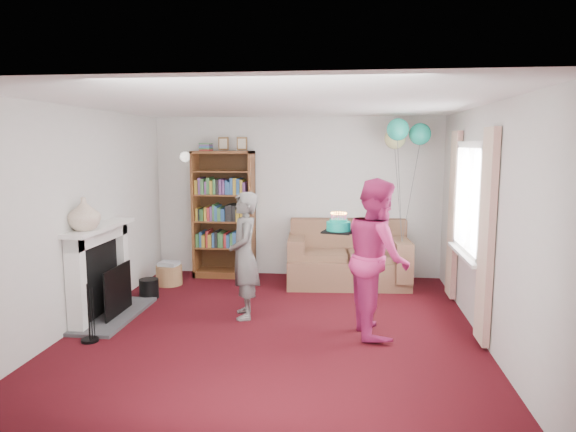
# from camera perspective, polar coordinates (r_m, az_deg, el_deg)

# --- Properties ---
(ground) EXTENTS (5.00, 5.00, 0.00)m
(ground) POSITION_cam_1_polar(r_m,az_deg,el_deg) (5.95, -1.52, -12.48)
(ground) COLOR #38080C
(ground) RESTS_ON ground
(wall_back) EXTENTS (4.50, 0.02, 2.50)m
(wall_back) POSITION_cam_1_polar(r_m,az_deg,el_deg) (8.11, 0.96, 2.13)
(wall_back) COLOR silver
(wall_back) RESTS_ON ground
(wall_left) EXTENTS (0.02, 5.00, 2.50)m
(wall_left) POSITION_cam_1_polar(r_m,az_deg,el_deg) (6.36, -22.16, -0.10)
(wall_left) COLOR silver
(wall_left) RESTS_ON ground
(wall_right) EXTENTS (0.02, 5.00, 2.50)m
(wall_right) POSITION_cam_1_polar(r_m,az_deg,el_deg) (5.77, 21.27, -0.84)
(wall_right) COLOR silver
(wall_right) RESTS_ON ground
(ceiling) EXTENTS (4.50, 5.00, 0.01)m
(ceiling) POSITION_cam_1_polar(r_m,az_deg,el_deg) (5.59, -1.61, 12.35)
(ceiling) COLOR white
(ceiling) RESTS_ON wall_back
(fireplace) EXTENTS (0.55, 1.80, 1.12)m
(fireplace) POSITION_cam_1_polar(r_m,az_deg,el_deg) (6.58, -19.70, -6.27)
(fireplace) COLOR #3F3F42
(fireplace) RESTS_ON ground
(window_bay) EXTENTS (0.14, 2.02, 2.20)m
(window_bay) POSITION_cam_1_polar(r_m,az_deg,el_deg) (6.34, 19.41, -0.42)
(window_bay) COLOR white
(window_bay) RESTS_ON ground
(wall_sconce) EXTENTS (0.16, 0.23, 0.16)m
(wall_sconce) POSITION_cam_1_polar(r_m,az_deg,el_deg) (8.28, -11.36, 6.48)
(wall_sconce) COLOR gold
(wall_sconce) RESTS_ON ground
(bookcase) EXTENTS (0.94, 0.42, 2.18)m
(bookcase) POSITION_cam_1_polar(r_m,az_deg,el_deg) (8.12, -7.09, 0.07)
(bookcase) COLOR #472B14
(bookcase) RESTS_ON ground
(sofa) EXTENTS (1.77, 0.94, 0.94)m
(sofa) POSITION_cam_1_polar(r_m,az_deg,el_deg) (7.78, 6.63, -4.90)
(sofa) COLOR brown
(sofa) RESTS_ON ground
(wicker_basket) EXTENTS (0.39, 0.39, 0.35)m
(wicker_basket) POSITION_cam_1_polar(r_m,az_deg,el_deg) (7.88, -13.07, -6.32)
(wicker_basket) COLOR #9C6D49
(wicker_basket) RESTS_ON ground
(person_striped) EXTENTS (0.49, 0.63, 1.52)m
(person_striped) POSITION_cam_1_polar(r_m,az_deg,el_deg) (6.17, -4.89, -4.38)
(person_striped) COLOR black
(person_striped) RESTS_ON ground
(person_magenta) EXTENTS (0.79, 0.94, 1.72)m
(person_magenta) POSITION_cam_1_polar(r_m,az_deg,el_deg) (5.70, 9.89, -4.49)
(person_magenta) COLOR #AE225E
(person_magenta) RESTS_ON ground
(birthday_cake) EXTENTS (0.32, 0.32, 0.22)m
(birthday_cake) POSITION_cam_1_polar(r_m,az_deg,el_deg) (5.76, 5.63, -1.14)
(birthday_cake) COLOR black
(birthday_cake) RESTS_ON ground
(balloons) EXTENTS (0.64, 0.69, 1.76)m
(balloons) POSITION_cam_1_polar(r_m,az_deg,el_deg) (7.59, 12.80, 8.87)
(balloons) COLOR #3F3F3F
(balloons) RESTS_ON ground
(mantel_vase) EXTENTS (0.37, 0.37, 0.37)m
(mantel_vase) POSITION_cam_1_polar(r_m,az_deg,el_deg) (6.15, -21.72, 0.23)
(mantel_vase) COLOR beige
(mantel_vase) RESTS_ON fireplace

